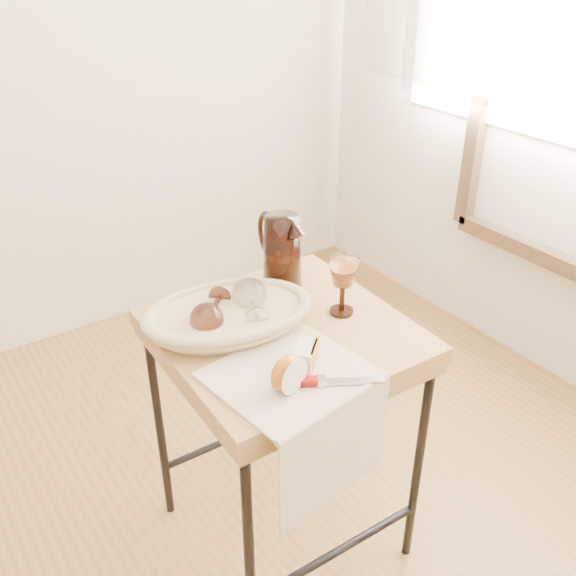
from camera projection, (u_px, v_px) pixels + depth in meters
side_table at (284, 439)px, 1.70m from camera, size 0.58×0.58×0.72m
tea_towel at (289, 375)px, 1.36m from camera, size 0.35×0.32×0.01m
bread_basket at (228, 317)px, 1.51m from camera, size 0.41×0.32×0.06m
goblet_lying_a at (213, 309)px, 1.49m from camera, size 0.15×0.15×0.08m
goblet_lying_b at (252, 304)px, 1.51m from camera, size 0.13×0.17×0.09m
pitcher at (282, 253)px, 1.64m from camera, size 0.16×0.24×0.24m
wine_goblet at (343, 286)px, 1.54m from camera, size 0.09×0.09×0.15m
apple_half at (286, 373)px, 1.29m from camera, size 0.10×0.07×0.08m
apple_wedge at (305, 356)px, 1.37m from camera, size 0.08×0.08×0.05m
table_knife at (325, 380)px, 1.32m from camera, size 0.21×0.14×0.02m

